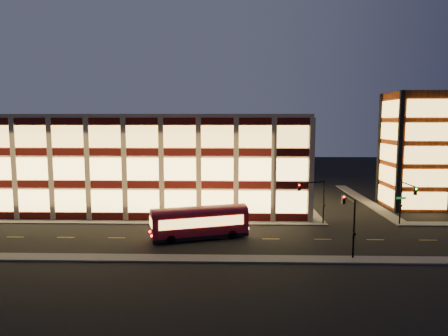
{
  "coord_description": "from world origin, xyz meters",
  "views": [
    {
      "loc": [
        11.72,
        -50.94,
        13.58
      ],
      "look_at": [
        10.23,
        8.0,
        6.6
      ],
      "focal_mm": 32.0,
      "sensor_mm": 36.0,
      "label": 1
    }
  ],
  "objects": [
    {
      "name": "sidewalk_tower_west",
      "position": [
        34.0,
        17.0,
        0.07
      ],
      "size": [
        2.0,
        30.0,
        0.15
      ],
      "primitive_type": "cube",
      "color": "#514F4C",
      "rests_on": "ground"
    },
    {
      "name": "traffic_signal_far",
      "position": [
        22.21,
        0.24,
        4.11
      ],
      "size": [
        3.79,
        1.87,
        6.0
      ],
      "color": "black",
      "rests_on": "ground"
    },
    {
      "name": "traffic_signal_near",
      "position": [
        23.5,
        -11.03,
        4.13
      ],
      "size": [
        0.32,
        4.45,
        6.0
      ],
      "color": "black",
      "rests_on": "ground"
    },
    {
      "name": "ground",
      "position": [
        0.0,
        0.0,
        0.0
      ],
      "size": [
        200.0,
        200.0,
        0.0
      ],
      "primitive_type": "plane",
      "color": "black",
      "rests_on": "ground"
    },
    {
      "name": "trolley_bus",
      "position": [
        7.74,
        -5.88,
        2.09
      ],
      "size": [
        11.45,
        6.13,
        3.77
      ],
      "rotation": [
        0.0,
        0.0,
        0.32
      ],
      "color": "maroon",
      "rests_on": "ground"
    },
    {
      "name": "stair_tower",
      "position": [
        39.95,
        11.95,
        8.99
      ],
      "size": [
        8.6,
        8.6,
        18.0
      ],
      "color": "#8C3814",
      "rests_on": "ground"
    },
    {
      "name": "office_building",
      "position": [
        -2.91,
        16.91,
        7.25
      ],
      "size": [
        50.45,
        30.45,
        14.5
      ],
      "color": "tan",
      "rests_on": "ground"
    },
    {
      "name": "traffic_signal_right",
      "position": [
        33.5,
        -0.62,
        4.1
      ],
      "size": [
        1.2,
        4.37,
        6.0
      ],
      "color": "black",
      "rests_on": "ground"
    },
    {
      "name": "sidewalk_office_east",
      "position": [
        23.0,
        17.0,
        0.07
      ],
      "size": [
        2.0,
        30.0,
        0.15
      ],
      "primitive_type": "cube",
      "color": "#514F4C",
      "rests_on": "ground"
    },
    {
      "name": "sidewalk_near",
      "position": [
        0.0,
        -13.0,
        0.07
      ],
      "size": [
        100.0,
        2.0,
        0.15
      ],
      "primitive_type": "cube",
      "color": "#514F4C",
      "rests_on": "ground"
    },
    {
      "name": "sidewalk_office_south",
      "position": [
        -3.0,
        1.0,
        0.07
      ],
      "size": [
        54.0,
        2.0,
        0.15
      ],
      "primitive_type": "cube",
      "color": "#514F4C",
      "rests_on": "ground"
    }
  ]
}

